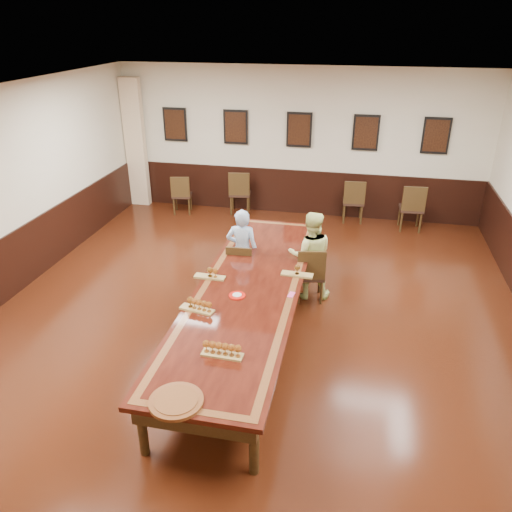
% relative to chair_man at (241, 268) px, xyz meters
% --- Properties ---
extents(floor, '(8.00, 10.00, 0.02)m').
position_rel_chair_man_xyz_m(floor, '(0.38, -1.16, -0.45)').
color(floor, black).
rests_on(floor, ground).
extents(ceiling, '(8.00, 10.00, 0.02)m').
position_rel_chair_man_xyz_m(ceiling, '(0.38, -1.16, 2.77)').
color(ceiling, white).
rests_on(ceiling, floor).
extents(wall_back, '(8.00, 0.02, 3.20)m').
position_rel_chair_man_xyz_m(wall_back, '(0.38, 3.85, 1.16)').
color(wall_back, beige).
rests_on(wall_back, floor).
extents(chair_man, '(0.43, 0.47, 0.88)m').
position_rel_chair_man_xyz_m(chair_man, '(0.00, 0.00, 0.00)').
color(chair_man, black).
rests_on(chair_man, floor).
extents(chair_woman, '(0.51, 0.54, 0.92)m').
position_rel_chair_man_xyz_m(chair_woman, '(1.11, 0.02, 0.02)').
color(chair_woman, black).
rests_on(chair_woman, floor).
extents(spare_chair_a, '(0.51, 0.54, 0.90)m').
position_rel_chair_man_xyz_m(spare_chair_a, '(-2.18, 3.29, 0.01)').
color(spare_chair_a, black).
rests_on(spare_chair_a, floor).
extents(spare_chair_b, '(0.53, 0.57, 1.00)m').
position_rel_chair_man_xyz_m(spare_chair_b, '(-0.89, 3.57, 0.06)').
color(spare_chair_b, black).
rests_on(spare_chair_b, floor).
extents(spare_chair_c, '(0.48, 0.52, 0.96)m').
position_rel_chair_man_xyz_m(spare_chair_c, '(1.65, 3.57, 0.04)').
color(spare_chair_c, black).
rests_on(spare_chair_c, floor).
extents(spare_chair_d, '(0.50, 0.54, 1.00)m').
position_rel_chair_man_xyz_m(spare_chair_d, '(2.85, 3.33, 0.06)').
color(spare_chair_d, black).
rests_on(spare_chair_d, floor).
extents(person_man, '(0.53, 0.36, 1.40)m').
position_rel_chair_man_xyz_m(person_man, '(-0.00, 0.09, 0.26)').
color(person_man, '#4E84C5').
rests_on(person_man, floor).
extents(person_woman, '(0.80, 0.68, 1.44)m').
position_rel_chair_man_xyz_m(person_woman, '(1.09, 0.12, 0.28)').
color(person_woman, '#E2ED94').
rests_on(person_woman, floor).
extents(pink_phone, '(0.09, 0.16, 0.01)m').
position_rel_chair_man_xyz_m(pink_phone, '(0.98, -1.23, 0.32)').
color(pink_phone, '#F15099').
rests_on(pink_phone, conference_table).
extents(curtain, '(0.45, 0.18, 2.90)m').
position_rel_chair_man_xyz_m(curtain, '(-3.37, 3.66, 1.01)').
color(curtain, '#D1B48F').
rests_on(curtain, floor).
extents(wainscoting, '(8.00, 10.00, 1.00)m').
position_rel_chair_man_xyz_m(wainscoting, '(0.38, -1.16, 0.06)').
color(wainscoting, black).
rests_on(wainscoting, floor).
extents(conference_table, '(1.40, 5.00, 0.76)m').
position_rel_chair_man_xyz_m(conference_table, '(0.38, -1.16, 0.17)').
color(conference_table, black).
rests_on(conference_table, floor).
extents(posters, '(6.14, 0.04, 0.74)m').
position_rel_chair_man_xyz_m(posters, '(0.38, 3.77, 1.46)').
color(posters, black).
rests_on(posters, wall_back).
extents(flight_a, '(0.45, 0.15, 0.17)m').
position_rel_chair_man_xyz_m(flight_a, '(-0.20, -0.99, 0.39)').
color(flight_a, olive).
rests_on(flight_a, conference_table).
extents(flight_b, '(0.46, 0.15, 0.17)m').
position_rel_chair_man_xyz_m(flight_b, '(0.98, -0.66, 0.39)').
color(flight_b, olive).
rests_on(flight_b, conference_table).
extents(flight_c, '(0.46, 0.22, 0.17)m').
position_rel_chair_man_xyz_m(flight_c, '(-0.11, -1.86, 0.39)').
color(flight_c, olive).
rests_on(flight_c, conference_table).
extents(flight_d, '(0.46, 0.16, 0.17)m').
position_rel_chair_man_xyz_m(flight_d, '(0.44, -2.69, 0.39)').
color(flight_d, olive).
rests_on(flight_d, conference_table).
extents(red_plate_grp, '(0.22, 0.22, 0.03)m').
position_rel_chair_man_xyz_m(red_plate_grp, '(0.29, -1.41, 0.32)').
color(red_plate_grp, red).
rests_on(red_plate_grp, conference_table).
extents(carved_platter, '(0.66, 0.66, 0.04)m').
position_rel_chair_man_xyz_m(carved_platter, '(0.20, -3.49, 0.33)').
color(carved_platter, '#532810').
rests_on(carved_platter, conference_table).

